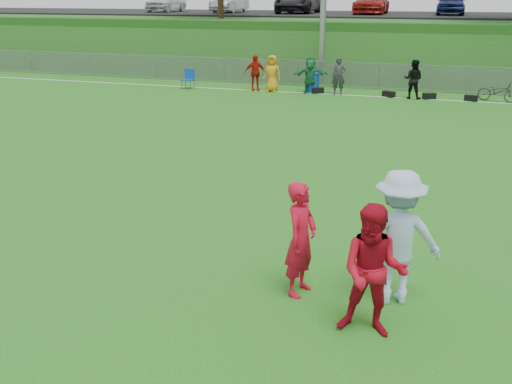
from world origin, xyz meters
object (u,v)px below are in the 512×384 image
at_px(player_red_left, 301,239).
at_px(recycling_bin, 313,83).
at_px(bicycle, 498,92).
at_px(player_red_center, 374,272).
at_px(player_blue, 398,238).

height_order(player_red_left, recycling_bin, player_red_left).
bearing_deg(bicycle, player_red_left, -174.14).
xyz_separation_m(player_red_left, bicycle, (4.22, 18.73, -0.47)).
bearing_deg(player_red_center, recycling_bin, 104.38).
height_order(player_red_center, player_blue, player_blue).
relative_size(player_red_left, player_blue, 0.88).
distance_m(player_red_center, recycling_bin, 20.17).
distance_m(player_red_center, bicycle, 19.79).
bearing_deg(recycling_bin, player_red_center, -75.46).
bearing_deg(recycling_bin, bicycle, 0.18).
xyz_separation_m(player_red_center, player_blue, (0.23, 1.01, 0.10)).
bearing_deg(player_red_center, player_blue, 77.29).
bearing_deg(player_red_center, player_red_left, 145.43).
relative_size(player_blue, bicycle, 1.25).
height_order(player_red_center, recycling_bin, player_red_center).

